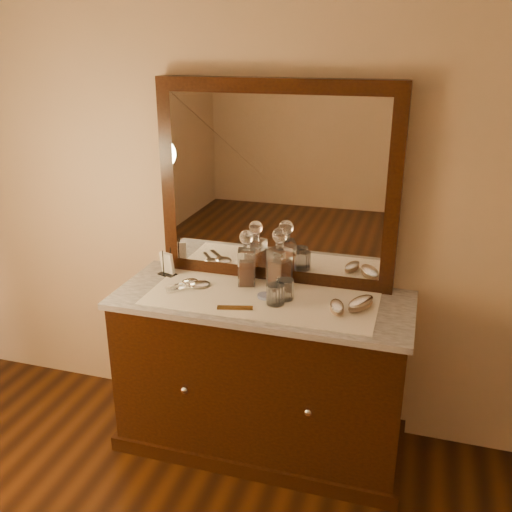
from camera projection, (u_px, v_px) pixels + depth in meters
name	position (u px, v px, depth m)	size (l,w,h in m)	color
dresser_cabinet	(262.00, 376.00, 2.87)	(1.40, 0.55, 0.82)	black
dresser_plinth	(261.00, 435.00, 3.00)	(1.46, 0.59, 0.08)	black
knob_left	(185.00, 390.00, 2.68)	(0.04, 0.04, 0.04)	silver
knob_right	(308.00, 412.00, 2.52)	(0.04, 0.04, 0.04)	silver
marble_top	(262.00, 300.00, 2.72)	(1.44, 0.59, 0.03)	silver
mirror_frame	(276.00, 184.00, 2.76)	(1.20, 0.08, 1.00)	black
mirror_glass	(274.00, 186.00, 2.73)	(1.06, 0.01, 0.86)	white
lace_runner	(261.00, 299.00, 2.70)	(1.10, 0.45, 0.00)	white
pin_dish	(265.00, 296.00, 2.70)	(0.08, 0.08, 0.01)	silver
comb	(235.00, 308.00, 2.59)	(0.16, 0.03, 0.01)	brown
napkin_rack	(167.00, 265.00, 2.96)	(0.11, 0.09, 0.14)	black
decanter_left	(247.00, 264.00, 2.82)	(0.11, 0.11, 0.29)	#8B3D14
decanter_right	(279.00, 264.00, 2.78)	(0.12, 0.12, 0.31)	#8B3D14
brush_near	(337.00, 307.00, 2.56)	(0.10, 0.15, 0.04)	tan
brush_far	(361.00, 303.00, 2.59)	(0.14, 0.19, 0.05)	tan
hand_mirror_outer	(187.00, 282.00, 2.86)	(0.14, 0.17, 0.02)	silver
hand_mirror_inner	(196.00, 285.00, 2.82)	(0.20, 0.20, 0.02)	silver
tumblers	(280.00, 292.00, 2.65)	(0.11, 0.15, 0.10)	white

